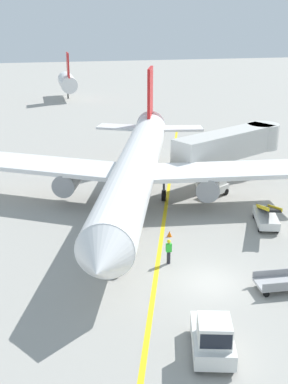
{
  "coord_description": "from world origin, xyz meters",
  "views": [
    {
      "loc": [
        -9.75,
        -24.7,
        15.29
      ],
      "look_at": [
        -1.87,
        9.89,
        2.5
      ],
      "focal_mm": 46.27,
      "sensor_mm": 36.0,
      "label": 1
    }
  ],
  "objects_px": {
    "jet_bridge": "(235,143)",
    "airliner": "(137,167)",
    "ground_crew_marshaller": "(169,251)",
    "safety_cone_wingtip_left": "(169,234)",
    "belt_loader_forward_hold": "(266,216)",
    "pushback_tug": "(213,337)",
    "baggage_tug_near_wing": "(216,186)",
    "baggage_cart_loaded": "(280,283)"
  },
  "relations": [
    {
      "from": "pushback_tug",
      "to": "belt_loader_forward_hold",
      "type": "distance_m",
      "value": 16.47
    },
    {
      "from": "airliner",
      "to": "safety_cone_wingtip_left",
      "type": "distance_m",
      "value": 7.32
    },
    {
      "from": "baggage_tug_near_wing",
      "to": "ground_crew_marshaller",
      "type": "xyz_separation_m",
      "value": [
        -7.58,
        -11.44,
        -0.02
      ]
    },
    {
      "from": "baggage_tug_near_wing",
      "to": "airliner",
      "type": "bearing_deg",
      "value": -172.66
    },
    {
      "from": "ground_crew_marshaller",
      "to": "jet_bridge",
      "type": "bearing_deg",
      "value": 55.13
    },
    {
      "from": "baggage_tug_near_wing",
      "to": "pushback_tug",
      "type": "bearing_deg",
      "value": -111.12
    },
    {
      "from": "belt_loader_forward_hold",
      "to": "ground_crew_marshaller",
      "type": "height_order",
      "value": "belt_loader_forward_hold"
    },
    {
      "from": "ground_crew_marshaller",
      "to": "pushback_tug",
      "type": "bearing_deg",
      "value": -92.72
    },
    {
      "from": "jet_bridge",
      "to": "pushback_tug",
      "type": "bearing_deg",
      "value": -114.47
    },
    {
      "from": "jet_bridge",
      "to": "belt_loader_forward_hold",
      "type": "distance_m",
      "value": 12.0
    },
    {
      "from": "airliner",
      "to": "belt_loader_forward_hold",
      "type": "relative_size",
      "value": 6.68
    },
    {
      "from": "baggage_tug_near_wing",
      "to": "baggage_cart_loaded",
      "type": "relative_size",
      "value": 0.72
    },
    {
      "from": "pushback_tug",
      "to": "baggage_cart_loaded",
      "type": "xyz_separation_m",
      "value": [
        5.93,
        4.7,
        -0.53
      ]
    },
    {
      "from": "airliner",
      "to": "ground_crew_marshaller",
      "type": "relative_size",
      "value": 20.25
    },
    {
      "from": "ground_crew_marshaller",
      "to": "safety_cone_wingtip_left",
      "type": "xyz_separation_m",
      "value": [
        1.17,
        3.97,
        -0.69
      ]
    },
    {
      "from": "belt_loader_forward_hold",
      "to": "ground_crew_marshaller",
      "type": "xyz_separation_m",
      "value": [
        -8.9,
        -4.24,
        0.13
      ]
    },
    {
      "from": "jet_bridge",
      "to": "safety_cone_wingtip_left",
      "type": "height_order",
      "value": "jet_bridge"
    },
    {
      "from": "jet_bridge",
      "to": "baggage_cart_loaded",
      "type": "xyz_separation_m",
      "value": [
        -5.48,
        -20.35,
        -3.07
      ]
    },
    {
      "from": "airliner",
      "to": "belt_loader_forward_hold",
      "type": "height_order",
      "value": "airliner"
    },
    {
      "from": "pushback_tug",
      "to": "ground_crew_marshaller",
      "type": "relative_size",
      "value": 2.33
    },
    {
      "from": "safety_cone_wingtip_left",
      "to": "ground_crew_marshaller",
      "type": "bearing_deg",
      "value": -106.44
    },
    {
      "from": "pushback_tug",
      "to": "airliner",
      "type": "bearing_deg",
      "value": 88.38
    },
    {
      "from": "jet_bridge",
      "to": "airliner",
      "type": "bearing_deg",
      "value": -154.15
    },
    {
      "from": "ground_crew_marshaller",
      "to": "baggage_tug_near_wing",
      "type": "bearing_deg",
      "value": 56.47
    },
    {
      "from": "pushback_tug",
      "to": "baggage_tug_near_wing",
      "type": "distance_m",
      "value": 22.26
    },
    {
      "from": "baggage_tug_near_wing",
      "to": "baggage_cart_loaded",
      "type": "xyz_separation_m",
      "value": [
        -2.09,
        -16.06,
        -0.46
      ]
    },
    {
      "from": "airliner",
      "to": "baggage_tug_near_wing",
      "type": "bearing_deg",
      "value": 7.34
    },
    {
      "from": "airliner",
      "to": "jet_bridge",
      "type": "distance_m",
      "value": 12.05
    },
    {
      "from": "baggage_tug_near_wing",
      "to": "safety_cone_wingtip_left",
      "type": "distance_m",
      "value": 9.86
    },
    {
      "from": "jet_bridge",
      "to": "baggage_cart_loaded",
      "type": "distance_m",
      "value": 21.3
    },
    {
      "from": "airliner",
      "to": "pushback_tug",
      "type": "height_order",
      "value": "airliner"
    },
    {
      "from": "jet_bridge",
      "to": "baggage_tug_near_wing",
      "type": "relative_size",
      "value": 4.61
    },
    {
      "from": "belt_loader_forward_hold",
      "to": "ground_crew_marshaller",
      "type": "relative_size",
      "value": 3.03
    },
    {
      "from": "baggage_cart_loaded",
      "to": "belt_loader_forward_hold",
      "type": "bearing_deg",
      "value": 68.9
    },
    {
      "from": "jet_bridge",
      "to": "baggage_tug_near_wing",
      "type": "bearing_deg",
      "value": -128.24
    },
    {
      "from": "baggage_tug_near_wing",
      "to": "safety_cone_wingtip_left",
      "type": "relative_size",
      "value": 6.19
    },
    {
      "from": "airliner",
      "to": "baggage_tug_near_wing",
      "type": "xyz_separation_m",
      "value": [
        7.46,
        0.96,
        -2.49
      ]
    },
    {
      "from": "jet_bridge",
      "to": "belt_loader_forward_hold",
      "type": "height_order",
      "value": "jet_bridge"
    },
    {
      "from": "airliner",
      "to": "pushback_tug",
      "type": "distance_m",
      "value": 19.96
    },
    {
      "from": "belt_loader_forward_hold",
      "to": "airliner",
      "type": "bearing_deg",
      "value": 144.62
    },
    {
      "from": "jet_bridge",
      "to": "baggage_cart_loaded",
      "type": "relative_size",
      "value": 3.31
    },
    {
      "from": "airliner",
      "to": "safety_cone_wingtip_left",
      "type": "relative_size",
      "value": 78.24
    }
  ]
}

